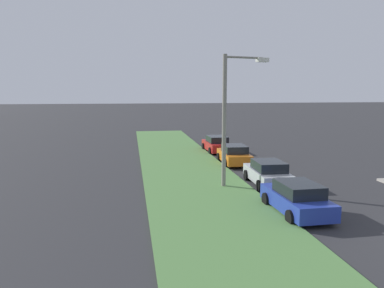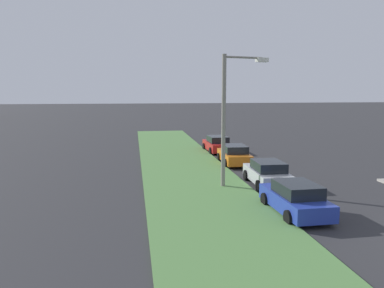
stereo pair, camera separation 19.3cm
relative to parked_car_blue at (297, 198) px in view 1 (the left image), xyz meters
name	(u,v)px [view 1 (the left image)]	position (x,y,z in m)	size (l,w,h in m)	color
grass_median	(197,187)	(5.24, 3.64, -0.66)	(60.00, 6.00, 0.12)	#517F42
parked_car_blue	(297,198)	(0.00, 0.00, 0.00)	(4.35, 2.11, 1.47)	#23389E
parked_car_silver	(268,173)	(5.22, -0.56, 0.00)	(4.36, 2.13, 1.47)	#B2B5BA
parked_car_orange	(234,155)	(11.78, -0.32, 0.00)	(4.36, 2.13, 1.47)	orange
parked_car_red	(217,144)	(17.52, -0.27, 0.00)	(4.35, 2.11, 1.47)	red
streetlight	(230,111)	(5.14, 1.80, 3.67)	(0.94, 2.84, 7.50)	gray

